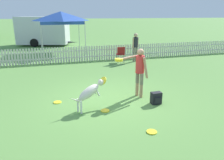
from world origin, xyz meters
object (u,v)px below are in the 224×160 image
Objects in this scene: leaping_dog at (90,92)px; frisbee_midfield at (57,102)px; backpack_on_grass at (156,98)px; folding_chair_blue_left at (121,53)px; canopy_tent_secondary at (61,18)px; frisbee_near_handler at (152,132)px; equipment_trailer at (43,30)px; spectator_standing at (135,45)px; handler_person at (139,67)px; frisbee_near_dog at (105,111)px.

leaping_dog reaches higher than frisbee_midfield.
folding_chair_blue_left is at bearing 81.76° from backpack_on_grass.
leaping_dog is at bearing -90.15° from canopy_tent_secondary.
equipment_trailer is (-2.37, 16.03, 1.26)m from frisbee_near_handler.
spectator_standing reaches higher than folding_chair_blue_left.
folding_chair_blue_left is (0.85, 5.88, 0.36)m from backpack_on_grass.
equipment_trailer is at bearing 98.39° from frisbee_near_handler.
canopy_tent_secondary reaches higher than frisbee_midfield.
leaping_dog is at bearing -42.49° from frisbee_midfield.
leaping_dog is 6.95m from spectator_standing.
handler_person reaches higher than leaping_dog.
backpack_on_grass reaches higher than frisbee_near_dog.
leaping_dog reaches higher than frisbee_near_dog.
canopy_tent_secondary is at bearing 95.28° from frisbee_near_handler.
leaping_dog is 4.70× the size of frisbee_near_dog.
spectator_standing reaches higher than frisbee_near_dog.
canopy_tent_secondary is at bearing 91.93° from frisbee_near_dog.
frisbee_near_handler is 0.05× the size of equipment_trailer.
backpack_on_grass is (2.90, -0.95, 0.17)m from frisbee_midfield.
folding_chair_blue_left is 0.56× the size of spectator_standing.
folding_chair_blue_left is (2.49, 5.95, 0.53)m from frisbee_near_dog.
canopy_tent_secondary is (-1.10, 11.85, 2.37)m from frisbee_near_handler.
frisbee_midfield is 6.22m from folding_chair_blue_left.
handler_person is 1.78× the size of folding_chair_blue_left.
canopy_tent_secondary is (-1.98, 10.35, 2.20)m from backpack_on_grass.
folding_chair_blue_left is 9.60m from equipment_trailer.
leaping_dog is at bearing 90.38° from handler_person.
folding_chair_blue_left is at bearing -31.17° from handler_person.
spectator_standing reaches higher than leaping_dog.
canopy_tent_secondary reaches higher than backpack_on_grass.
equipment_trailer is at bearing 106.89° from canopy_tent_secondary.
handler_person is 0.32× the size of equipment_trailer.
frisbee_near_dog is 10.68m from canopy_tent_secondary.
canopy_tent_secondary reaches higher than handler_person.
handler_person is 1.00× the size of spectator_standing.
frisbee_near_handler is 3.17m from frisbee_midfield.
spectator_standing reaches higher than frisbee_midfield.
handler_person reaches higher than backpack_on_grass.
handler_person is at bearing 51.96° from spectator_standing.
backpack_on_grass is 10.76m from canopy_tent_secondary.
canopy_tent_secondary is (0.03, 10.21, 1.83)m from leaping_dog.
frisbee_near_dog is (0.38, -0.20, -0.54)m from leaping_dog.
frisbee_near_handler is 7.97m from spectator_standing.
folding_chair_blue_left is 5.60m from canopy_tent_secondary.
folding_chair_blue_left is at bearing 52.73° from frisbee_midfield.
equipment_trailer is at bearing -6.49° from handler_person.
frisbee_near_dog is at bearing 75.03° from folding_chair_blue_left.
frisbee_near_handler is 0.28× the size of folding_chair_blue_left.
handler_person is 6.46× the size of frisbee_near_handler.
backpack_on_grass is at bearing -61.04° from equipment_trailer.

